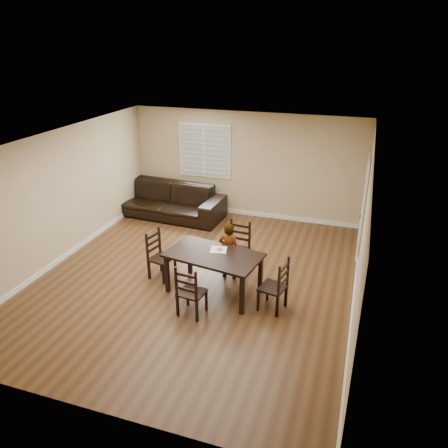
% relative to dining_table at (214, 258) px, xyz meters
% --- Properties ---
extents(ground, '(7.00, 7.00, 0.00)m').
position_rel_dining_table_xyz_m(ground, '(-0.49, 0.36, -0.70)').
color(ground, '#56381D').
rests_on(ground, ground).
extents(room, '(6.04, 7.04, 2.72)m').
position_rel_dining_table_xyz_m(room, '(-0.46, 0.54, 1.10)').
color(room, tan).
rests_on(room, ground).
extents(dining_table, '(1.82, 1.21, 0.79)m').
position_rel_dining_table_xyz_m(dining_table, '(0.00, 0.00, 0.00)').
color(dining_table, black).
rests_on(dining_table, ground).
extents(chair_near, '(0.50, 0.47, 1.02)m').
position_rel_dining_table_xyz_m(chair_near, '(0.17, 1.06, -0.24)').
color(chair_near, black).
rests_on(chair_near, ground).
extents(chair_far, '(0.47, 0.45, 0.95)m').
position_rel_dining_table_xyz_m(chair_far, '(-0.14, -0.87, -0.27)').
color(chair_far, black).
rests_on(chair_far, ground).
extents(chair_left, '(0.49, 0.51, 0.97)m').
position_rel_dining_table_xyz_m(chair_left, '(-1.26, 0.21, -0.26)').
color(chair_left, black).
rests_on(chair_left, ground).
extents(chair_right, '(0.49, 0.52, 0.98)m').
position_rel_dining_table_xyz_m(chair_right, '(1.26, -0.21, -0.26)').
color(chair_right, black).
rests_on(chair_right, ground).
extents(child, '(0.44, 0.31, 1.16)m').
position_rel_dining_table_xyz_m(child, '(0.10, 0.60, -0.13)').
color(child, gray).
rests_on(child, ground).
extents(napkin, '(0.34, 0.34, 0.00)m').
position_rel_dining_table_xyz_m(napkin, '(0.03, 0.19, 0.09)').
color(napkin, beige).
rests_on(napkin, dining_table).
extents(donut, '(0.11, 0.11, 0.04)m').
position_rel_dining_table_xyz_m(donut, '(0.05, 0.18, 0.11)').
color(donut, '#B37940').
rests_on(donut, napkin).
extents(sofa, '(3.01, 1.33, 0.86)m').
position_rel_dining_table_xyz_m(sofa, '(-2.39, 3.13, -0.27)').
color(sofa, black).
rests_on(sofa, ground).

